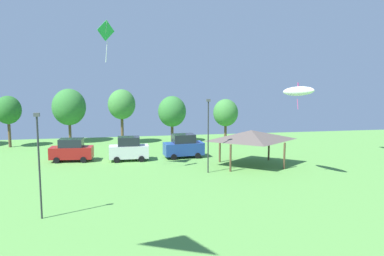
% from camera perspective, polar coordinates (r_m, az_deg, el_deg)
% --- Properties ---
extents(kite_flying_1, '(1.42, 1.09, 3.55)m').
position_cam_1_polar(kite_flying_1, '(36.09, -11.99, 12.99)').
color(kite_flying_1, green).
extents(kite_flying_4, '(2.06, 3.74, 2.34)m').
position_cam_1_polar(kite_flying_4, '(36.68, 14.67, 5.03)').
color(kite_flying_4, white).
extents(parked_car_leftmost, '(4.52, 2.32, 2.40)m').
position_cam_1_polar(parked_car_leftmost, '(44.65, -16.57, -3.01)').
color(parked_car_leftmost, maroon).
rests_on(parked_car_leftmost, ground).
extents(parked_car_second_from_left, '(4.12, 1.96, 2.57)m').
position_cam_1_polar(parked_car_second_from_left, '(43.57, -8.85, -2.94)').
color(parked_car_second_from_left, silver).
rests_on(parked_car_second_from_left, ground).
extents(parked_car_third_from_left, '(4.48, 2.41, 2.61)m').
position_cam_1_polar(parked_car_third_from_left, '(44.66, -1.18, -2.57)').
color(parked_car_third_from_left, '#234299').
rests_on(parked_car_third_from_left, ground).
extents(park_pavilion, '(6.97, 5.36, 3.60)m').
position_cam_1_polar(park_pavilion, '(40.97, 8.31, -1.02)').
color(park_pavilion, brown).
rests_on(park_pavilion, ground).
extents(light_post_0, '(0.36, 0.20, 6.90)m').
position_cam_1_polar(light_post_0, '(37.51, 2.29, -0.55)').
color(light_post_0, '#2D2D33').
rests_on(light_post_0, ground).
extents(light_post_1, '(0.36, 0.20, 6.82)m').
position_cam_1_polar(light_post_1, '(27.34, -20.68, -4.26)').
color(light_post_1, '#2D2D33').
rests_on(light_post_1, ground).
extents(treeline_tree_1, '(3.21, 3.21, 6.46)m').
position_cam_1_polar(treeline_tree_1, '(55.41, -24.42, 2.29)').
color(treeline_tree_1, brown).
rests_on(treeline_tree_1, ground).
extents(treeline_tree_2, '(4.41, 4.41, 7.19)m').
position_cam_1_polar(treeline_tree_2, '(56.39, -16.88, 2.82)').
color(treeline_tree_2, brown).
rests_on(treeline_tree_2, ground).
extents(treeline_tree_3, '(3.56, 3.56, 7.15)m').
position_cam_1_polar(treeline_tree_3, '(53.80, -9.84, 3.26)').
color(treeline_tree_3, brown).
rests_on(treeline_tree_3, ground).
extents(treeline_tree_4, '(3.71, 3.71, 6.22)m').
position_cam_1_polar(treeline_tree_4, '(54.07, -2.82, 2.32)').
color(treeline_tree_4, brown).
rests_on(treeline_tree_4, ground).
extents(treeline_tree_5, '(3.43, 3.43, 5.69)m').
position_cam_1_polar(treeline_tree_5, '(56.31, 4.74, 2.14)').
color(treeline_tree_5, brown).
rests_on(treeline_tree_5, ground).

